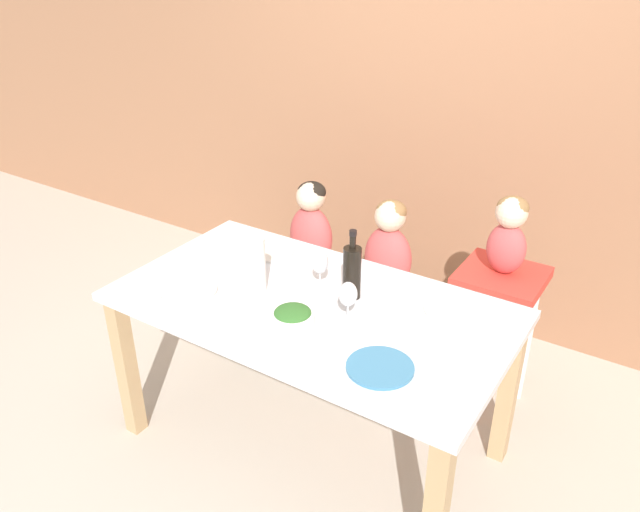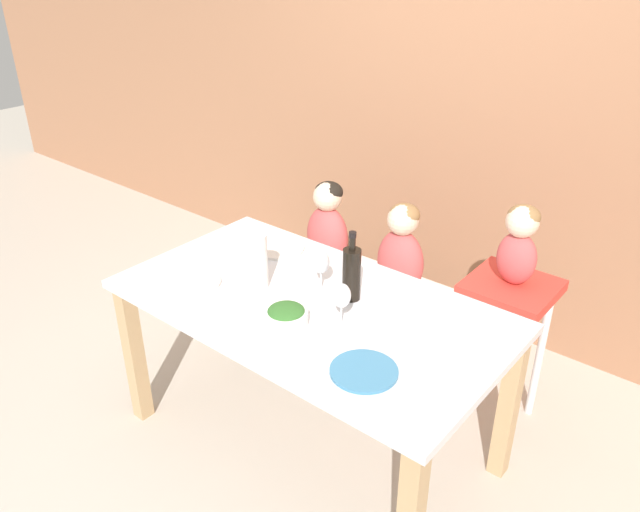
% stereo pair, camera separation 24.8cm
% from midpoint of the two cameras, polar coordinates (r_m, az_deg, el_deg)
% --- Properties ---
extents(ground_plane, '(14.00, 14.00, 0.00)m').
position_cam_midpoint_polar(ground_plane, '(2.99, 1.65, -16.58)').
color(ground_plane, '#BCB2A3').
extents(wall_back, '(10.00, 0.06, 2.70)m').
position_cam_midpoint_polar(wall_back, '(3.45, 16.91, 14.23)').
color(wall_back, '#9E6B4C').
rests_on(wall_back, ground_plane).
extents(dining_table, '(1.60, 0.87, 0.75)m').
position_cam_midpoint_polar(dining_table, '(2.58, 1.84, -6.15)').
color(dining_table, silver).
rests_on(dining_table, ground_plane).
extents(chair_far_left, '(0.43, 0.42, 0.48)m').
position_cam_midpoint_polar(chair_far_left, '(3.40, 2.74, -1.94)').
color(chair_far_left, silver).
rests_on(chair_far_left, ground_plane).
extents(chair_far_center, '(0.43, 0.42, 0.48)m').
position_cam_midpoint_polar(chair_far_center, '(3.19, 9.31, -4.47)').
color(chair_far_center, silver).
rests_on(chair_far_center, ground_plane).
extents(chair_right_highchair, '(0.36, 0.36, 0.74)m').
position_cam_midpoint_polar(chair_right_highchair, '(2.92, 19.13, -5.06)').
color(chair_right_highchair, silver).
rests_on(chair_right_highchair, ground_plane).
extents(person_child_left, '(0.25, 0.16, 0.47)m').
position_cam_midpoint_polar(person_child_left, '(3.26, 2.87, 2.85)').
color(person_child_left, '#C64C4C').
rests_on(person_child_left, chair_far_left).
extents(person_child_center, '(0.25, 0.16, 0.47)m').
position_cam_midpoint_polar(person_child_center, '(3.04, 9.77, 0.54)').
color(person_child_center, '#C64C4C').
rests_on(person_child_center, chair_far_center).
extents(person_baby_right, '(0.17, 0.14, 0.36)m').
position_cam_midpoint_polar(person_baby_right, '(2.75, 20.28, 1.30)').
color(person_baby_right, '#C64C4C').
rests_on(person_baby_right, chair_right_highchair).
extents(wine_bottle, '(0.07, 0.07, 0.30)m').
position_cam_midpoint_polar(wine_bottle, '(2.49, 5.76, -1.60)').
color(wine_bottle, black).
rests_on(wine_bottle, dining_table).
extents(paper_towel_roll, '(0.10, 0.10, 0.24)m').
position_cam_midpoint_polar(paper_towel_roll, '(2.57, -3.18, -0.55)').
color(paper_towel_roll, white).
rests_on(paper_towel_roll, dining_table).
extents(wine_glass_near, '(0.07, 0.07, 0.18)m').
position_cam_midpoint_polar(wine_glass_near, '(2.32, 5.06, -3.81)').
color(wine_glass_near, white).
rests_on(wine_glass_near, dining_table).
extents(wine_glass_far, '(0.07, 0.07, 0.18)m').
position_cam_midpoint_polar(wine_glass_far, '(2.54, 2.89, -0.72)').
color(wine_glass_far, white).
rests_on(wine_glass_far, dining_table).
extents(salad_bowl_large, '(0.17, 0.17, 0.08)m').
position_cam_midpoint_polar(salad_bowl_large, '(2.36, -0.10, -5.54)').
color(salad_bowl_large, white).
rests_on(salad_bowl_large, dining_table).
extents(dinner_plate_front_left, '(0.24, 0.24, 0.01)m').
position_cam_midpoint_polar(dinner_plate_front_left, '(2.67, -8.95, -2.52)').
color(dinner_plate_front_left, silver).
rests_on(dinner_plate_front_left, dining_table).
extents(dinner_plate_back_left, '(0.24, 0.24, 0.01)m').
position_cam_midpoint_polar(dinner_plate_back_left, '(2.92, -1.32, 0.67)').
color(dinner_plate_back_left, silver).
rests_on(dinner_plate_back_left, dining_table).
extents(dinner_plate_back_right, '(0.24, 0.24, 0.01)m').
position_cam_midpoint_polar(dinner_plate_back_right, '(2.48, 14.82, -5.65)').
color(dinner_plate_back_right, silver).
rests_on(dinner_plate_back_right, dining_table).
extents(dinner_plate_front_right, '(0.24, 0.24, 0.01)m').
position_cam_midpoint_polar(dinner_plate_front_right, '(2.16, 7.39, -10.50)').
color(dinner_plate_front_right, teal).
rests_on(dinner_plate_front_right, dining_table).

